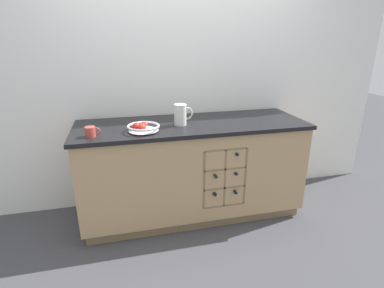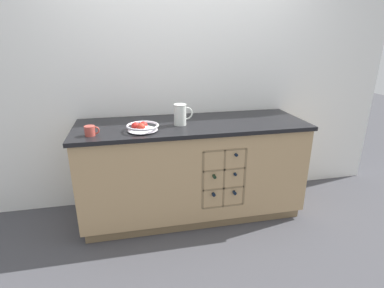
# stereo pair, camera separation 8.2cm
# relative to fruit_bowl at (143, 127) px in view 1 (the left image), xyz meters

# --- Properties ---
(ground_plane) EXTENTS (14.00, 14.00, 0.00)m
(ground_plane) POSITION_rel_fruit_bowl_xyz_m (0.45, 0.16, -0.96)
(ground_plane) COLOR #424247
(back_wall) EXTENTS (4.43, 0.06, 2.55)m
(back_wall) POSITION_rel_fruit_bowl_xyz_m (0.45, 0.57, 0.32)
(back_wall) COLOR white
(back_wall) RESTS_ON ground_plane
(kitchen_island) EXTENTS (2.07, 0.73, 0.92)m
(kitchen_island) POSITION_rel_fruit_bowl_xyz_m (0.45, 0.16, -0.49)
(kitchen_island) COLOR olive
(kitchen_island) RESTS_ON ground_plane
(fruit_bowl) EXTENTS (0.27, 0.27, 0.08)m
(fruit_bowl) POSITION_rel_fruit_bowl_xyz_m (0.00, 0.00, 0.00)
(fruit_bowl) COLOR silver
(fruit_bowl) RESTS_ON kitchen_island
(white_pitcher) EXTENTS (0.17, 0.11, 0.19)m
(white_pitcher) POSITION_rel_fruit_bowl_xyz_m (0.34, 0.12, 0.06)
(white_pitcher) COLOR silver
(white_pitcher) RESTS_ON kitchen_island
(ceramic_mug) EXTENTS (0.12, 0.08, 0.08)m
(ceramic_mug) POSITION_rel_fruit_bowl_xyz_m (-0.40, -0.04, 0.00)
(ceramic_mug) COLOR #B7473D
(ceramic_mug) RESTS_ON kitchen_island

